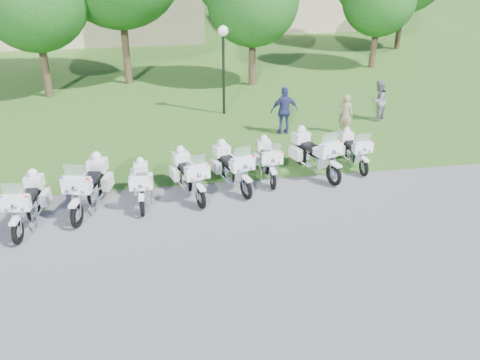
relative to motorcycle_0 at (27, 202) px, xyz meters
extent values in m
plane|color=slate|center=(6.32, -1.34, -0.69)|extent=(100.00, 100.00, 0.00)
cube|color=#3E6921|center=(6.32, 25.66, -0.68)|extent=(100.00, 48.00, 0.01)
torus|color=black|center=(-0.12, -1.01, -0.35)|extent=(0.22, 0.70, 0.69)
torus|color=black|center=(0.09, 0.73, -0.35)|extent=(0.22, 0.70, 0.69)
cube|color=white|center=(-0.12, -1.03, 0.01)|extent=(0.24, 0.47, 0.07)
cube|color=white|center=(-0.09, -0.78, 0.39)|extent=(0.77, 0.33, 0.41)
cube|color=silver|center=(-0.09, -0.71, 0.76)|extent=(0.59, 0.19, 0.39)
sphere|color=red|center=(0.23, -0.88, 0.59)|extent=(0.09, 0.09, 0.09)
sphere|color=#1426E5|center=(-0.43, -0.80, 0.59)|extent=(0.09, 0.09, 0.09)
cube|color=silver|center=(-0.01, -0.12, -0.22)|extent=(0.42, 0.61, 0.35)
cube|color=white|center=(-0.04, -0.37, 0.14)|extent=(0.39, 0.57, 0.23)
cube|color=black|center=(0.02, 0.18, 0.12)|extent=(0.42, 0.68, 0.12)
cube|color=white|center=(0.38, 0.54, -0.17)|extent=(0.25, 0.55, 0.37)
cube|color=white|center=(-0.24, 0.61, -0.17)|extent=(0.25, 0.55, 0.37)
cube|color=white|center=(0.09, 0.76, 0.26)|extent=(0.54, 0.47, 0.33)
sphere|color=white|center=(0.09, 0.76, 0.53)|extent=(0.27, 0.27, 0.27)
torus|color=black|center=(1.33, -0.40, -0.32)|extent=(0.33, 0.76, 0.75)
torus|color=black|center=(1.82, 1.43, -0.32)|extent=(0.33, 0.76, 0.75)
cube|color=white|center=(1.32, -0.42, 0.07)|extent=(0.32, 0.52, 0.08)
cube|color=white|center=(1.40, -0.15, 0.48)|extent=(0.84, 0.47, 0.45)
cube|color=silver|center=(1.41, -0.09, 0.87)|extent=(0.64, 0.29, 0.42)
sphere|color=red|center=(1.72, -0.31, 0.69)|extent=(0.10, 0.10, 0.10)
sphere|color=#1426E5|center=(1.03, -0.12, 0.69)|extent=(0.10, 0.10, 0.10)
cube|color=silver|center=(1.58, 0.54, -0.19)|extent=(0.53, 0.70, 0.38)
cube|color=white|center=(1.51, 0.28, 0.20)|extent=(0.49, 0.65, 0.24)
cube|color=black|center=(1.67, 0.86, 0.18)|extent=(0.54, 0.76, 0.13)
cube|color=white|center=(2.10, 1.18, -0.13)|extent=(0.34, 0.61, 0.40)
cube|color=white|center=(1.45, 1.35, -0.13)|extent=(0.34, 0.61, 0.40)
cube|color=white|center=(1.83, 1.46, 0.34)|extent=(0.63, 0.57, 0.36)
sphere|color=white|center=(1.83, 1.46, 0.63)|extent=(0.29, 0.29, 0.29)
torus|color=black|center=(3.11, -0.08, -0.39)|extent=(0.12, 0.60, 0.60)
torus|color=black|center=(3.11, 1.45, -0.39)|extent=(0.12, 0.60, 0.60)
cube|color=white|center=(3.11, -0.09, -0.08)|extent=(0.16, 0.40, 0.06)
cube|color=white|center=(3.11, 0.13, 0.26)|extent=(0.65, 0.22, 0.36)
cube|color=silver|center=(3.11, 0.18, 0.57)|extent=(0.50, 0.11, 0.34)
sphere|color=red|center=(3.40, 0.08, 0.43)|extent=(0.08, 0.08, 0.08)
sphere|color=#1426E5|center=(2.83, 0.08, 0.43)|extent=(0.08, 0.08, 0.08)
cube|color=silver|center=(3.11, 0.71, -0.28)|extent=(0.31, 0.50, 0.31)
cube|color=white|center=(3.11, 0.49, 0.03)|extent=(0.29, 0.47, 0.20)
cube|color=black|center=(3.11, 0.97, 0.01)|extent=(0.31, 0.56, 0.11)
cube|color=white|center=(3.38, 1.32, -0.24)|extent=(0.16, 0.47, 0.32)
cube|color=white|center=(2.84, 1.32, -0.24)|extent=(0.16, 0.47, 0.32)
cube|color=white|center=(3.11, 1.48, 0.14)|extent=(0.43, 0.36, 0.29)
sphere|color=white|center=(3.11, 1.48, 0.37)|extent=(0.23, 0.23, 0.23)
torus|color=black|center=(4.82, 0.11, -0.35)|extent=(0.30, 0.69, 0.68)
torus|color=black|center=(4.39, 1.78, -0.35)|extent=(0.30, 0.69, 0.68)
cube|color=white|center=(4.83, 0.09, 0.01)|extent=(0.29, 0.48, 0.07)
cube|color=white|center=(4.76, 0.33, 0.38)|extent=(0.77, 0.42, 0.41)
cube|color=silver|center=(4.75, 0.39, 0.74)|extent=(0.58, 0.26, 0.38)
sphere|color=red|center=(5.10, 0.36, 0.58)|extent=(0.09, 0.09, 0.09)
sphere|color=#1426E5|center=(4.47, 0.19, 0.58)|extent=(0.09, 0.09, 0.09)
cube|color=silver|center=(4.60, 0.96, -0.23)|extent=(0.48, 0.64, 0.35)
cube|color=white|center=(4.66, 0.73, 0.13)|extent=(0.45, 0.59, 0.22)
cube|color=black|center=(4.52, 1.26, 0.11)|extent=(0.49, 0.70, 0.12)
cube|color=white|center=(4.72, 1.71, -0.18)|extent=(0.31, 0.56, 0.37)
cube|color=white|center=(4.13, 1.55, -0.18)|extent=(0.31, 0.56, 0.37)
cube|color=white|center=(4.38, 1.81, 0.25)|extent=(0.58, 0.52, 0.33)
sphere|color=white|center=(4.38, 1.81, 0.51)|extent=(0.26, 0.26, 0.26)
torus|color=black|center=(6.25, 0.46, -0.35)|extent=(0.33, 0.69, 0.68)
torus|color=black|center=(5.74, 2.12, -0.35)|extent=(0.33, 0.69, 0.68)
cube|color=white|center=(6.26, 0.44, 0.01)|extent=(0.31, 0.48, 0.07)
cube|color=white|center=(6.18, 0.69, 0.38)|extent=(0.77, 0.45, 0.41)
cube|color=silver|center=(6.16, 0.75, 0.74)|extent=(0.58, 0.29, 0.38)
sphere|color=red|center=(6.51, 0.73, 0.58)|extent=(0.09, 0.09, 0.09)
sphere|color=#1426E5|center=(5.89, 0.53, 0.58)|extent=(0.09, 0.09, 0.09)
cube|color=silver|center=(5.99, 1.31, -0.23)|extent=(0.50, 0.65, 0.35)
cube|color=white|center=(6.06, 1.08, 0.13)|extent=(0.47, 0.60, 0.22)
cube|color=black|center=(5.90, 1.60, 0.11)|extent=(0.52, 0.71, 0.12)
cube|color=white|center=(6.08, 2.06, -0.18)|extent=(0.33, 0.56, 0.37)
cube|color=white|center=(5.49, 1.88, -0.18)|extent=(0.33, 0.56, 0.37)
cube|color=white|center=(5.73, 2.15, 0.25)|extent=(0.59, 0.53, 0.33)
sphere|color=white|center=(5.73, 2.15, 0.52)|extent=(0.27, 0.27, 0.27)
torus|color=black|center=(7.20, 0.96, -0.38)|extent=(0.13, 0.62, 0.62)
torus|color=black|center=(7.23, 2.54, -0.38)|extent=(0.13, 0.62, 0.62)
cube|color=white|center=(7.20, 0.94, -0.05)|extent=(0.17, 0.41, 0.07)
cube|color=white|center=(7.20, 1.17, 0.29)|extent=(0.67, 0.23, 0.37)
cube|color=silver|center=(7.20, 1.23, 0.61)|extent=(0.52, 0.12, 0.35)
sphere|color=red|center=(7.50, 1.11, 0.47)|extent=(0.08, 0.08, 0.08)
sphere|color=#1426E5|center=(6.90, 1.12, 0.47)|extent=(0.08, 0.08, 0.08)
cube|color=silver|center=(7.21, 1.77, -0.27)|extent=(0.32, 0.53, 0.32)
cube|color=white|center=(7.21, 1.55, 0.06)|extent=(0.31, 0.49, 0.20)
cube|color=black|center=(7.22, 2.05, 0.04)|extent=(0.33, 0.58, 0.11)
cube|color=white|center=(7.50, 2.40, -0.22)|extent=(0.18, 0.49, 0.33)
cube|color=white|center=(6.94, 2.41, -0.22)|extent=(0.18, 0.49, 0.33)
cube|color=white|center=(7.23, 2.57, 0.17)|extent=(0.45, 0.38, 0.30)
sphere|color=white|center=(7.23, 2.57, 0.41)|extent=(0.24, 0.24, 0.24)
torus|color=black|center=(9.18, 0.92, -0.33)|extent=(0.38, 0.73, 0.73)
torus|color=black|center=(8.56, 2.67, -0.33)|extent=(0.38, 0.73, 0.73)
cube|color=white|center=(9.19, 0.90, 0.05)|extent=(0.35, 0.52, 0.08)
cube|color=white|center=(9.10, 1.16, 0.46)|extent=(0.83, 0.51, 0.44)
cube|color=silver|center=(9.07, 1.22, 0.84)|extent=(0.62, 0.33, 0.41)
sphere|color=red|center=(9.45, 1.22, 0.66)|extent=(0.10, 0.10, 0.10)
sphere|color=#1426E5|center=(8.79, 0.98, 0.66)|extent=(0.10, 0.10, 0.10)
cube|color=silver|center=(8.86, 1.82, -0.20)|extent=(0.55, 0.70, 0.37)
cube|color=white|center=(8.95, 1.57, 0.19)|extent=(0.52, 0.65, 0.24)
cube|color=black|center=(8.75, 2.12, 0.16)|extent=(0.58, 0.76, 0.13)
cube|color=white|center=(8.92, 2.62, -0.14)|extent=(0.38, 0.60, 0.39)
cube|color=white|center=(8.30, 2.40, -0.14)|extent=(0.38, 0.60, 0.39)
cube|color=white|center=(8.55, 2.70, 0.32)|extent=(0.64, 0.59, 0.35)
sphere|color=white|center=(8.55, 2.70, 0.60)|extent=(0.28, 0.28, 0.28)
torus|color=black|center=(10.39, 1.42, -0.39)|extent=(0.16, 0.60, 0.60)
torus|color=black|center=(10.29, 2.94, -0.39)|extent=(0.16, 0.60, 0.60)
cube|color=white|center=(10.39, 1.40, -0.08)|extent=(0.19, 0.40, 0.06)
cube|color=white|center=(10.38, 1.63, 0.25)|extent=(0.66, 0.26, 0.36)
cube|color=silver|center=(10.38, 1.68, 0.56)|extent=(0.51, 0.14, 0.34)
sphere|color=red|center=(10.67, 1.59, 0.42)|extent=(0.08, 0.08, 0.08)
sphere|color=#1426E5|center=(10.10, 1.56, 0.42)|extent=(0.08, 0.08, 0.08)
cube|color=silver|center=(10.34, 2.20, -0.28)|extent=(0.34, 0.52, 0.30)
cube|color=white|center=(10.36, 1.98, 0.03)|extent=(0.32, 0.48, 0.20)
cube|color=black|center=(10.32, 2.47, 0.01)|extent=(0.34, 0.57, 0.11)
cube|color=white|center=(10.57, 2.82, -0.24)|extent=(0.19, 0.47, 0.32)
cube|color=white|center=(10.03, 2.79, -0.24)|extent=(0.19, 0.47, 0.32)
cube|color=white|center=(10.29, 2.97, 0.14)|extent=(0.45, 0.38, 0.29)
sphere|color=white|center=(10.29, 2.97, 0.37)|extent=(0.23, 0.23, 0.23)
cylinder|color=black|center=(6.66, 8.39, 1.03)|extent=(0.12, 0.12, 3.42)
sphere|color=white|center=(6.66, 8.39, 2.89)|extent=(0.44, 0.44, 0.44)
cylinder|color=#38281C|center=(-1.30, 12.24, 1.00)|extent=(0.36, 0.36, 3.37)
cylinder|color=#38281C|center=(2.43, 13.90, 1.48)|extent=(0.36, 0.36, 4.33)
cylinder|color=#38281C|center=(8.68, 12.61, 0.85)|extent=(0.36, 0.36, 3.07)
sphere|color=#154B15|center=(8.68, 12.61, 3.51)|extent=(4.47, 4.47, 4.47)
cylinder|color=#38281C|center=(16.13, 14.98, 0.69)|extent=(0.36, 0.36, 2.75)
cylinder|color=#38281C|center=(19.58, 19.28, 1.10)|extent=(0.36, 0.36, 3.58)
cube|color=tan|center=(0.32, 26.66, 1.11)|extent=(14.00, 8.00, 3.60)
cube|color=tan|center=(17.32, 28.66, 1.11)|extent=(11.00, 7.00, 3.60)
imported|color=tan|center=(11.06, 5.24, 0.12)|extent=(0.69, 0.69, 1.60)
imported|color=gray|center=(12.93, 6.51, 0.18)|extent=(1.06, 1.04, 1.72)
imported|color=navy|center=(8.68, 5.63, 0.26)|extent=(1.13, 0.51, 1.90)
camera|label=1|loc=(3.71, -13.80, 7.11)|focal=40.00mm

